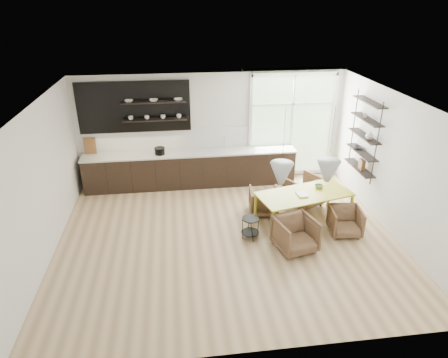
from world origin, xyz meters
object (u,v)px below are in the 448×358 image
armchair_back_right (304,191)px  armchair_front_left (295,234)px  armchair_back_left (264,201)px  dining_table (304,195)px  wire_stool (250,225)px  armchair_front_right (345,221)px

armchair_back_right → armchair_front_left: bearing=40.1°
armchair_back_left → armchair_front_left: size_ratio=0.88×
dining_table → wire_stool: dining_table is taller
dining_table → armchair_back_left: 1.02m
armchair_front_right → wire_stool: armchair_front_right is taller
armchair_back_right → armchair_front_left: size_ratio=1.04×
armchair_back_left → armchair_back_right: armchair_back_right is taller
armchair_front_right → wire_stool: bearing=-175.6°
armchair_front_left → wire_stool: bearing=132.7°
dining_table → armchair_front_left: (-0.46, -0.96, -0.34)m
armchair_back_right → wire_stool: (-1.55, -1.29, -0.06)m
armchair_front_left → armchair_front_right: 1.29m
dining_table → wire_stool: size_ratio=4.61×
armchair_front_left → wire_stool: 0.96m
armchair_back_left → armchair_back_right: size_ratio=0.85×
armchair_back_right → armchair_back_left: bearing=-12.9°
armchair_back_left → wire_stool: 1.13m
dining_table → armchair_front_left: 1.12m
dining_table → armchair_back_left: (-0.76, 0.57, -0.39)m
dining_table → wire_stool: 1.39m
armchair_front_left → armchair_back_left: bearing=86.4°
wire_stool → armchair_front_left: bearing=-32.6°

